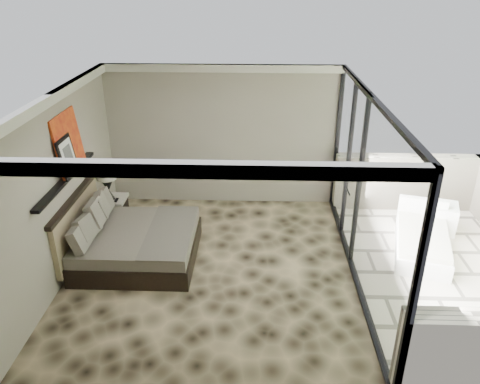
{
  "coord_description": "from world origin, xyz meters",
  "views": [
    {
      "loc": [
        0.68,
        -6.26,
        4.31
      ],
      "look_at": [
        0.43,
        0.4,
        1.18
      ],
      "focal_mm": 35.0,
      "sensor_mm": 36.0,
      "label": 1
    }
  ],
  "objects_px": {
    "table_lamp": "(107,178)",
    "ottoman": "(441,218)",
    "nightstand": "(113,211)",
    "lounger": "(422,240)",
    "bed": "(132,241)"
  },
  "relations": [
    {
      "from": "bed",
      "to": "ottoman",
      "type": "distance_m",
      "value": 5.53
    },
    {
      "from": "table_lamp",
      "to": "ottoman",
      "type": "distance_m",
      "value": 6.13
    },
    {
      "from": "table_lamp",
      "to": "ottoman",
      "type": "xyz_separation_m",
      "value": [
        6.09,
        -0.02,
        -0.68
      ]
    },
    {
      "from": "ottoman",
      "to": "lounger",
      "type": "distance_m",
      "value": 0.91
    },
    {
      "from": "nightstand",
      "to": "table_lamp",
      "type": "bearing_deg",
      "value": -109.37
    },
    {
      "from": "bed",
      "to": "nightstand",
      "type": "bearing_deg",
      "value": 118.72
    },
    {
      "from": "ottoman",
      "to": "bed",
      "type": "bearing_deg",
      "value": -168.23
    },
    {
      "from": "bed",
      "to": "nightstand",
      "type": "relative_size",
      "value": 3.76
    },
    {
      "from": "lounger",
      "to": "bed",
      "type": "bearing_deg",
      "value": -160.21
    },
    {
      "from": "table_lamp",
      "to": "lounger",
      "type": "xyz_separation_m",
      "value": [
        5.54,
        -0.74,
        -0.73
      ]
    },
    {
      "from": "lounger",
      "to": "table_lamp",
      "type": "bearing_deg",
      "value": -172.62
    },
    {
      "from": "bed",
      "to": "ottoman",
      "type": "height_order",
      "value": "bed"
    },
    {
      "from": "table_lamp",
      "to": "nightstand",
      "type": "bearing_deg",
      "value": 57.82
    },
    {
      "from": "ottoman",
      "to": "lounger",
      "type": "relative_size",
      "value": 0.29
    },
    {
      "from": "nightstand",
      "to": "lounger",
      "type": "xyz_separation_m",
      "value": [
        5.51,
        -0.78,
        -0.05
      ]
    }
  ]
}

